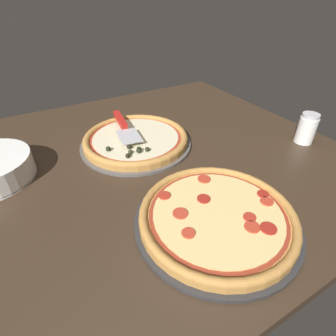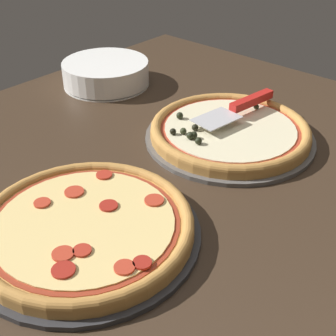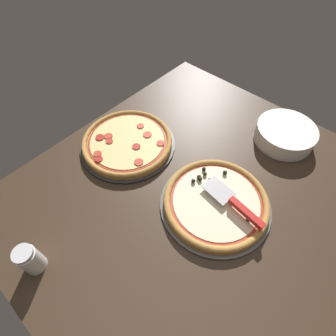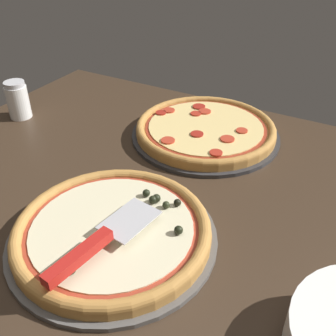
# 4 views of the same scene
# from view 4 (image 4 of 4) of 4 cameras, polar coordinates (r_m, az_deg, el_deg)

# --- Properties ---
(ground_plane) EXTENTS (1.30, 1.18, 0.04)m
(ground_plane) POSITION_cam_4_polar(r_m,az_deg,el_deg) (0.83, -4.24, -7.39)
(ground_plane) COLOR #38281C
(pizza_pan_front) EXTENTS (0.39, 0.39, 0.01)m
(pizza_pan_front) POSITION_cam_4_polar(r_m,az_deg,el_deg) (0.76, -7.79, -9.99)
(pizza_pan_front) COLOR #565451
(pizza_pan_front) RESTS_ON ground_plane
(pizza_front) EXTENTS (0.37, 0.37, 0.04)m
(pizza_front) POSITION_cam_4_polar(r_m,az_deg,el_deg) (0.75, -7.87, -8.91)
(pizza_front) COLOR #B77F3D
(pizza_front) RESTS_ON pizza_pan_front
(pizza_pan_back) EXTENTS (0.40, 0.40, 0.01)m
(pizza_pan_back) POSITION_cam_4_polar(r_m,az_deg,el_deg) (1.08, 5.42, 4.82)
(pizza_pan_back) COLOR #2D2D30
(pizza_pan_back) RESTS_ON ground_plane
(pizza_back) EXTENTS (0.37, 0.37, 0.03)m
(pizza_back) POSITION_cam_4_polar(r_m,az_deg,el_deg) (1.07, 5.47, 5.75)
(pizza_back) COLOR #B77F3D
(pizza_back) RESTS_ON pizza_pan_back
(serving_spatula) EXTENTS (0.08, 0.25, 0.02)m
(serving_spatula) POSITION_cam_4_polar(r_m,az_deg,el_deg) (0.68, -11.02, -11.19)
(serving_spatula) COLOR #B7B7BC
(serving_spatula) RESTS_ON pizza_front
(parmesan_shaker) EXTENTS (0.06, 0.06, 0.11)m
(parmesan_shaker) POSITION_cam_4_polar(r_m,az_deg,el_deg) (1.24, -20.97, 9.21)
(parmesan_shaker) COLOR white
(parmesan_shaker) RESTS_ON ground_plane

